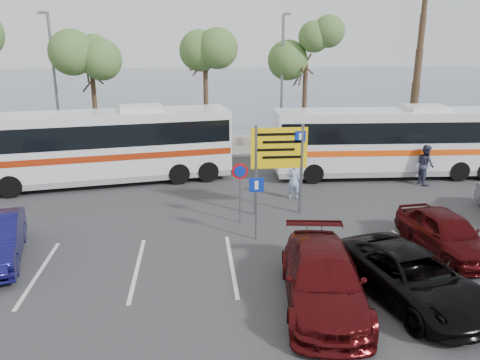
{
  "coord_description": "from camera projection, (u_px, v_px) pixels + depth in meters",
  "views": [
    {
      "loc": [
        -2.23,
        -14.16,
        6.71
      ],
      "look_at": [
        -0.54,
        3.0,
        1.52
      ],
      "focal_mm": 35.0,
      "sensor_mm": 36.0,
      "label": 1
    }
  ],
  "objects": [
    {
      "name": "ground",
      "position": [
        265.0,
        249.0,
        15.64
      ],
      "size": [
        120.0,
        120.0,
        0.0
      ],
      "primitive_type": "plane",
      "color": "#2F2F31",
      "rests_on": "ground"
    },
    {
      "name": "kerb_strip",
      "position": [
        231.0,
        151.0,
        28.96
      ],
      "size": [
        44.0,
        2.4,
        0.15
      ],
      "primitive_type": "cube",
      "color": "gray",
      "rests_on": "ground"
    },
    {
      "name": "seawall",
      "position": [
        229.0,
        141.0,
        30.8
      ],
      "size": [
        48.0,
        0.8,
        0.6
      ],
      "primitive_type": "cube",
      "color": "gray",
      "rests_on": "ground"
    },
    {
      "name": "sea",
      "position": [
        208.0,
        84.0,
        72.81
      ],
      "size": [
        140.0,
        140.0,
        0.0
      ],
      "primitive_type": "plane",
      "color": "#405267",
      "rests_on": "ground"
    },
    {
      "name": "tree_left",
      "position": [
        90.0,
        53.0,
        26.5
      ],
      "size": [
        3.2,
        3.2,
        7.2
      ],
      "color": "#382619",
      "rests_on": "kerb_strip"
    },
    {
      "name": "tree_mid",
      "position": [
        205.0,
        41.0,
        26.92
      ],
      "size": [
        3.2,
        3.2,
        8.0
      ],
      "color": "#382619",
      "rests_on": "kerb_strip"
    },
    {
      "name": "tree_right",
      "position": [
        306.0,
        49.0,
        27.62
      ],
      "size": [
        3.2,
        3.2,
        7.4
      ],
      "color": "#382619",
      "rests_on": "kerb_strip"
    },
    {
      "name": "street_lamp_left",
      "position": [
        54.0,
        79.0,
        26.25
      ],
      "size": [
        0.45,
        1.15,
        8.01
      ],
      "color": "slate",
      "rests_on": "kerb_strip"
    },
    {
      "name": "street_lamp_right",
      "position": [
        282.0,
        77.0,
        27.48
      ],
      "size": [
        0.45,
        1.15,
        8.01
      ],
      "color": "slate",
      "rests_on": "kerb_strip"
    },
    {
      "name": "direction_sign",
      "position": [
        279.0,
        155.0,
        18.08
      ],
      "size": [
        2.2,
        0.12,
        3.6
      ],
      "color": "slate",
      "rests_on": "ground"
    },
    {
      "name": "sign_no_stop",
      "position": [
        240.0,
        183.0,
        17.4
      ],
      "size": [
        0.6,
        0.08,
        2.35
      ],
      "color": "slate",
      "rests_on": "ground"
    },
    {
      "name": "sign_parking",
      "position": [
        256.0,
        200.0,
        15.95
      ],
      "size": [
        0.5,
        0.07,
        2.25
      ],
      "color": "slate",
      "rests_on": "ground"
    },
    {
      "name": "lane_markings",
      "position": [
        233.0,
        264.0,
        14.58
      ],
      "size": [
        12.02,
        4.2,
        0.01
      ],
      "primitive_type": null,
      "color": "silver",
      "rests_on": "ground"
    },
    {
      "name": "coach_bus_left",
      "position": [
        105.0,
        148.0,
        22.36
      ],
      "size": [
        12.12,
        4.57,
        3.7
      ],
      "color": "silver",
      "rests_on": "ground"
    },
    {
      "name": "coach_bus_right",
      "position": [
        389.0,
        144.0,
        23.54
      ],
      "size": [
        11.6,
        2.94,
        3.59
      ],
      "color": "silver",
      "rests_on": "ground"
    },
    {
      "name": "car_maroon",
      "position": [
        323.0,
        279.0,
        12.19
      ],
      "size": [
        2.7,
        5.22,
        1.45
      ],
      "primitive_type": "imported",
      "rotation": [
        0.0,
        0.0,
        -0.14
      ],
      "color": "#4D0C0F",
      "rests_on": "ground"
    },
    {
      "name": "car_red",
      "position": [
        446.0,
        233.0,
        15.17
      ],
      "size": [
        2.07,
        4.26,
        1.4
      ],
      "primitive_type": "imported",
      "rotation": [
        0.0,
        0.0,
        0.1
      ],
      "color": "#40090A",
      "rests_on": "ground"
    },
    {
      "name": "suv_black",
      "position": [
        411.0,
        276.0,
        12.43
      ],
      "size": [
        3.43,
        5.27,
        1.35
      ],
      "primitive_type": "imported",
      "rotation": [
        0.0,
        0.0,
        0.26
      ],
      "color": "black",
      "rests_on": "ground"
    },
    {
      "name": "pedestrian_near",
      "position": [
        293.0,
        180.0,
        20.35
      ],
      "size": [
        0.63,
        0.44,
        1.67
      ],
      "primitive_type": "imported",
      "rotation": [
        0.0,
        0.0,
        3.08
      ],
      "color": "#96AADA",
      "rests_on": "ground"
    },
    {
      "name": "pedestrian_far",
      "position": [
        425.0,
        165.0,
        22.37
      ],
      "size": [
        0.78,
        0.98,
        1.93
      ],
      "primitive_type": "imported",
      "rotation": [
        0.0,
        0.0,
        1.63
      ],
      "color": "#363A51",
      "rests_on": "ground"
    }
  ]
}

